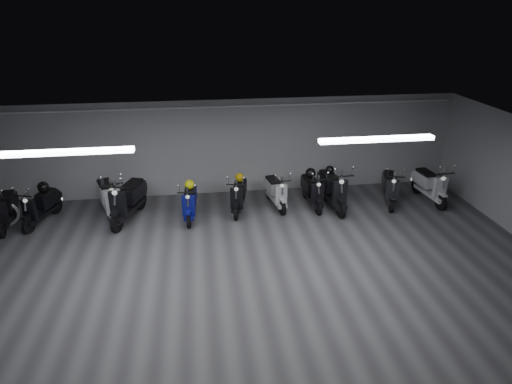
{
  "coord_description": "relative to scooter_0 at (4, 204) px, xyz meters",
  "views": [
    {
      "loc": [
        -0.58,
        -7.06,
        5.31
      ],
      "look_at": [
        0.73,
        2.5,
        1.05
      ],
      "focal_mm": 30.44,
      "sensor_mm": 36.0,
      "label": 1
    }
  ],
  "objects": [
    {
      "name": "floor",
      "position": [
        5.51,
        -3.53,
        -0.65
      ],
      "size": [
        14.0,
        10.0,
        0.01
      ],
      "primitive_type": "cube",
      "color": "#3E3E41",
      "rests_on": "ground"
    },
    {
      "name": "ceiling",
      "position": [
        5.51,
        -3.53,
        2.16
      ],
      "size": [
        14.0,
        10.0,
        0.01
      ],
      "primitive_type": "cube",
      "color": "gray",
      "rests_on": "ground"
    },
    {
      "name": "back_wall",
      "position": [
        5.51,
        1.48,
        0.76
      ],
      "size": [
        14.0,
        0.01,
        2.8
      ],
      "primitive_type": "cube",
      "color": "gray",
      "rests_on": "ground"
    },
    {
      "name": "fluor_strip_left",
      "position": [
        2.51,
        -2.53,
        2.1
      ],
      "size": [
        2.4,
        0.18,
        0.08
      ],
      "primitive_type": "cube",
      "color": "white",
      "rests_on": "ceiling"
    },
    {
      "name": "fluor_strip_right",
      "position": [
        8.51,
        -2.53,
        2.1
      ],
      "size": [
        2.4,
        0.18,
        0.08
      ],
      "primitive_type": "cube",
      "color": "white",
      "rests_on": "ceiling"
    },
    {
      "name": "conduit",
      "position": [
        5.51,
        1.39,
        1.98
      ],
      "size": [
        13.6,
        0.05,
        0.05
      ],
      "primitive_type": "cylinder",
      "rotation": [
        0.0,
        1.57,
        0.0
      ],
      "color": "white",
      "rests_on": "back_wall"
    },
    {
      "name": "scooter_0",
      "position": [
        0.0,
        0.0,
        0.0
      ],
      "size": [
        0.75,
        1.77,
        1.28
      ],
      "primitive_type": null,
      "rotation": [
        0.0,
        0.0,
        0.1
      ],
      "color": "black",
      "rests_on": "floor"
    },
    {
      "name": "scooter_1",
      "position": [
        0.81,
        0.12,
        -0.02
      ],
      "size": [
        1.07,
        1.75,
        1.24
      ],
      "primitive_type": null,
      "rotation": [
        0.0,
        0.0,
        -0.33
      ],
      "color": "black",
      "rests_on": "floor"
    },
    {
      "name": "scooter_2",
      "position": [
        2.51,
        0.23,
        0.08
      ],
      "size": [
        1.3,
        2.03,
        1.44
      ],
      "primitive_type": null,
      "rotation": [
        0.0,
        0.0,
        0.37
      ],
      "color": "silver",
      "rests_on": "floor"
    },
    {
      "name": "scooter_3",
      "position": [
        3.02,
        -0.01,
        0.11
      ],
      "size": [
        1.29,
        2.12,
        1.5
      ],
      "primitive_type": null,
      "rotation": [
        0.0,
        0.0,
        -0.33
      ],
      "color": "black",
      "rests_on": "floor"
    },
    {
      "name": "scooter_4",
      "position": [
        4.61,
        -0.12,
        -0.04
      ],
      "size": [
        0.65,
        1.64,
        1.19
      ],
      "primitive_type": null,
      "rotation": [
        0.0,
        0.0,
        -0.07
      ],
      "color": "navy",
      "rests_on": "floor"
    },
    {
      "name": "scooter_5",
      "position": [
        5.93,
        0.15,
        -0.02
      ],
      "size": [
        0.91,
        1.74,
        1.23
      ],
      "primitive_type": null,
      "rotation": [
        0.0,
        0.0,
        -0.23
      ],
      "color": "black",
      "rests_on": "floor"
    },
    {
      "name": "scooter_6",
      "position": [
        6.97,
        0.25,
        -0.04
      ],
      "size": [
        0.79,
        1.69,
        1.21
      ],
      "primitive_type": null,
      "rotation": [
        0.0,
        0.0,
        0.16
      ],
      "color": "#B4B5B9",
      "rests_on": "floor"
    },
    {
      "name": "scooter_7",
      "position": [
        7.99,
        0.16,
        -0.02
      ],
      "size": [
        0.66,
        1.69,
        1.24
      ],
      "primitive_type": null,
      "rotation": [
        0.0,
        0.0,
        0.06
      ],
      "color": "black",
      "rests_on": "floor"
    },
    {
      "name": "scooter_8",
      "position": [
        8.51,
        0.01,
        0.09
      ],
      "size": [
        0.81,
        2.0,
        1.45
      ],
      "primitive_type": null,
      "rotation": [
        0.0,
        0.0,
        0.09
      ],
      "color": "black",
      "rests_on": "floor"
    },
    {
      "name": "scooter_9",
      "position": [
        10.2,
        0.04,
        0.0
      ],
      "size": [
        1.05,
        1.82,
        1.28
      ],
      "primitive_type": null,
      "rotation": [
        0.0,
        0.0,
        -0.3
      ],
      "color": "black",
      "rests_on": "floor"
    },
    {
      "name": "scooter_10",
      "position": [
        11.4,
        0.01,
        0.02
      ],
      "size": [
        0.75,
        1.82,
        1.32
      ],
      "primitive_type": null,
      "rotation": [
        0.0,
        0.0,
        0.09
      ],
      "color": "silver",
      "rests_on": "floor"
    },
    {
      "name": "helmet_0",
      "position": [
        4.63,
        0.1,
        0.23
      ],
      "size": [
        0.26,
        0.26,
        0.26
      ],
      "primitive_type": "sphere",
      "color": "#E5EA0D",
      "rests_on": "scooter_4"
    },
    {
      "name": "helmet_1",
      "position": [
        5.98,
        0.37,
        0.25
      ],
      "size": [
        0.25,
        0.25,
        0.25
      ],
      "primitive_type": "sphere",
      "color": "#BD950B",
      "rests_on": "scooter_5"
    },
    {
      "name": "helmet_2",
      "position": [
        0.88,
        0.34,
        0.27
      ],
      "size": [
        0.29,
        0.29,
        0.29
      ],
      "primitive_type": "sphere",
      "color": "black",
      "rests_on": "scooter_1"
    },
    {
      "name": "helmet_3",
      "position": [
        8.49,
        0.28,
        0.38
      ],
      "size": [
        0.24,
        0.24,
        0.24
      ],
      "primitive_type": "sphere",
      "color": "black",
      "rests_on": "scooter_8"
    },
    {
      "name": "helmet_4",
      "position": [
        7.98,
        0.39,
        0.27
      ],
      "size": [
        0.29,
        0.29,
        0.29
      ],
      "primitive_type": "sphere",
      "color": "black",
      "rests_on": "scooter_7"
    }
  ]
}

